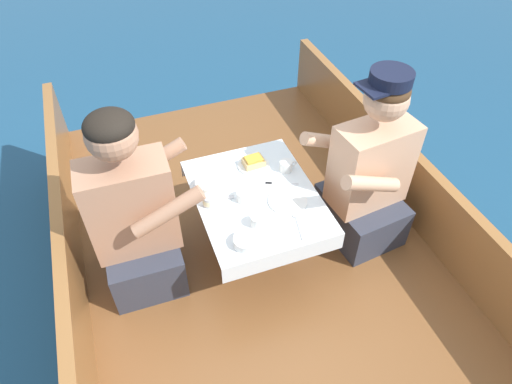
# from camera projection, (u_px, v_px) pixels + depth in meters

# --- Properties ---
(ground_plane) EXTENTS (60.00, 60.00, 0.00)m
(ground_plane) POSITION_uv_depth(u_px,v_px,m) (260.00, 293.00, 2.79)
(ground_plane) COLOR navy
(boat_deck) EXTENTS (1.97, 3.17, 0.35)m
(boat_deck) POSITION_uv_depth(u_px,v_px,m) (260.00, 275.00, 2.66)
(boat_deck) COLOR brown
(boat_deck) RESTS_ON ground_plane
(gunwale_port) EXTENTS (0.06, 3.17, 0.41)m
(gunwale_port) POSITION_uv_depth(u_px,v_px,m) (72.00, 285.00, 2.16)
(gunwale_port) COLOR #936033
(gunwale_port) RESTS_ON boat_deck
(gunwale_starboard) EXTENTS (0.06, 3.17, 0.41)m
(gunwale_starboard) POSITION_uv_depth(u_px,v_px,m) (415.00, 189.00, 2.64)
(gunwale_starboard) COLOR #936033
(gunwale_starboard) RESTS_ON boat_deck
(cockpit_table) EXTENTS (0.60, 0.77, 0.42)m
(cockpit_table) POSITION_uv_depth(u_px,v_px,m) (256.00, 201.00, 2.33)
(cockpit_table) COLOR #B2B2B7
(cockpit_table) RESTS_ON boat_deck
(person_port) EXTENTS (0.53, 0.45, 1.02)m
(person_port) POSITION_uv_depth(u_px,v_px,m) (135.00, 218.00, 2.18)
(person_port) COLOR #333847
(person_port) RESTS_ON boat_deck
(person_starboard) EXTENTS (0.56, 0.49, 1.03)m
(person_starboard) POSITION_uv_depth(u_px,v_px,m) (368.00, 176.00, 2.39)
(person_starboard) COLOR #333847
(person_starboard) RESTS_ON boat_deck
(plate_sandwich) EXTENTS (0.17, 0.17, 0.01)m
(plate_sandwich) POSITION_uv_depth(u_px,v_px,m) (254.00, 165.00, 2.45)
(plate_sandwich) COLOR white
(plate_sandwich) RESTS_ON cockpit_table
(plate_bread) EXTENTS (0.19, 0.19, 0.01)m
(plate_bread) POSITION_uv_depth(u_px,v_px,m) (288.00, 201.00, 2.26)
(plate_bread) COLOR white
(plate_bread) RESTS_ON cockpit_table
(sandwich) EXTENTS (0.11, 0.09, 0.05)m
(sandwich) POSITION_uv_depth(u_px,v_px,m) (254.00, 161.00, 2.44)
(sandwich) COLOR tan
(sandwich) RESTS_ON plate_sandwich
(bowl_port_near) EXTENTS (0.12, 0.12, 0.04)m
(bowl_port_near) POSITION_uv_depth(u_px,v_px,m) (207.00, 184.00, 2.32)
(bowl_port_near) COLOR white
(bowl_port_near) RESTS_ON cockpit_table
(bowl_starboard_near) EXTENTS (0.12, 0.12, 0.04)m
(bowl_starboard_near) POSITION_uv_depth(u_px,v_px,m) (246.00, 241.00, 2.05)
(bowl_starboard_near) COLOR white
(bowl_starboard_near) RESTS_ON cockpit_table
(coffee_cup_port) EXTENTS (0.10, 0.08, 0.05)m
(coffee_cup_port) POSITION_uv_depth(u_px,v_px,m) (245.00, 196.00, 2.25)
(coffee_cup_port) COLOR white
(coffee_cup_port) RESTS_ON cockpit_table
(coffee_cup_starboard) EXTENTS (0.10, 0.07, 0.06)m
(coffee_cup_starboard) POSITION_uv_depth(u_px,v_px,m) (286.00, 166.00, 2.41)
(coffee_cup_starboard) COLOR white
(coffee_cup_starboard) RESTS_ON cockpit_table
(coffee_cup_center) EXTENTS (0.10, 0.07, 0.05)m
(coffee_cup_center) POSITION_uv_depth(u_px,v_px,m) (258.00, 221.00, 2.13)
(coffee_cup_center) COLOR white
(coffee_cup_center) RESTS_ON cockpit_table
(tin_can) EXTENTS (0.07, 0.07, 0.05)m
(tin_can) POSITION_uv_depth(u_px,v_px,m) (209.00, 201.00, 2.23)
(tin_can) COLOR silver
(tin_can) RESTS_ON cockpit_table
(utensil_spoon_center) EXTENTS (0.05, 0.17, 0.01)m
(utensil_spoon_center) POSITION_uv_depth(u_px,v_px,m) (298.00, 222.00, 2.16)
(utensil_spoon_center) COLOR silver
(utensil_spoon_center) RESTS_ON cockpit_table
(utensil_fork_port) EXTENTS (0.17, 0.08, 0.00)m
(utensil_fork_port) POSITION_uv_depth(u_px,v_px,m) (278.00, 184.00, 2.35)
(utensil_fork_port) COLOR silver
(utensil_fork_port) RESTS_ON cockpit_table
(utensil_spoon_port) EXTENTS (0.10, 0.15, 0.01)m
(utensil_spoon_port) POSITION_uv_depth(u_px,v_px,m) (229.00, 203.00, 2.25)
(utensil_spoon_port) COLOR silver
(utensil_spoon_port) RESTS_ON cockpit_table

